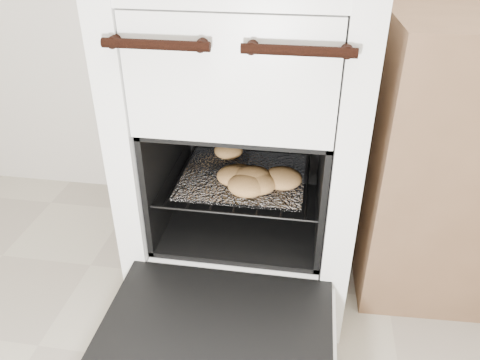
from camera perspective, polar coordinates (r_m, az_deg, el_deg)
name	(u,v)px	position (r m, az deg, el deg)	size (l,w,h in m)	color
stove	(248,140)	(1.41, 0.97, 4.92)	(0.62, 0.69, 0.96)	white
oven_door	(215,337)	(1.15, -3.08, -18.57)	(0.56, 0.44, 0.04)	black
oven_rack	(244,175)	(1.39, 0.54, 0.67)	(0.45, 0.44, 0.01)	black
foil_sheet	(243,176)	(1.37, 0.41, 0.46)	(0.35, 0.31, 0.01)	white
baked_rolls	(251,176)	(1.31, 1.29, 0.48)	(0.32, 0.34, 0.05)	tan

